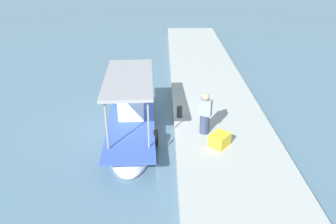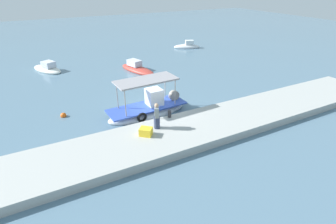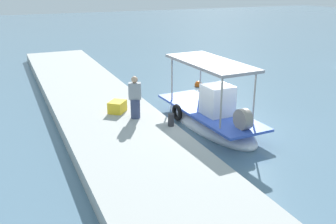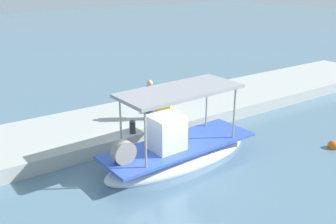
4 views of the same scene
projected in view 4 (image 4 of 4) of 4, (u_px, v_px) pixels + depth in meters
name	position (u px, v px, depth m)	size (l,w,h in m)	color
ground_plane	(164.00, 167.00, 13.87)	(120.00, 120.00, 0.00)	slate
dock_quay	(113.00, 125.00, 16.87)	(36.00, 4.16, 0.55)	#ABADAA
main_fishing_boat	(177.00, 150.00, 14.11)	(6.24, 2.30, 3.11)	silver
fisherman_near_bollard	(150.00, 102.00, 16.57)	(0.51, 0.56, 1.74)	#343F5F
mooring_bollard	(132.00, 127.00, 15.26)	(0.24, 0.24, 0.50)	#2D2D33
cargo_crate	(163.00, 106.00, 17.64)	(0.74, 0.59, 0.48)	yellow
marker_buoy	(333.00, 146.00, 15.32)	(0.44, 0.44, 0.44)	#E15915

